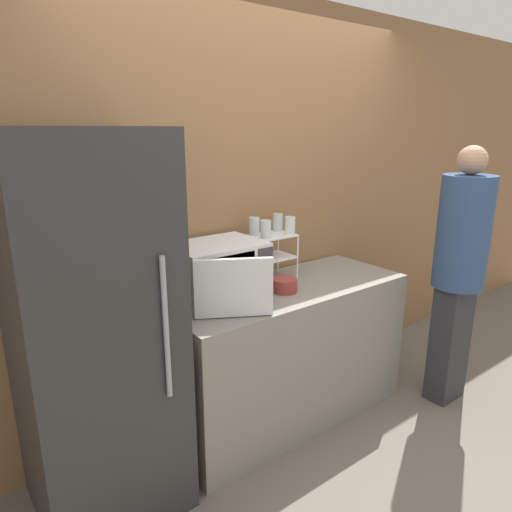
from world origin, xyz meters
name	(u,v)px	position (x,y,z in m)	size (l,w,h in m)	color
ground_plane	(317,436)	(0.00, 0.00, 0.00)	(12.00, 12.00, 0.00)	#6B6056
wall_back	(251,210)	(0.00, 0.67, 1.30)	(8.00, 0.06, 2.60)	olive
counter	(285,352)	(0.00, 0.31, 0.44)	(1.57, 0.63, 0.88)	gray
microwave	(218,271)	(-0.43, 0.40, 1.04)	(0.53, 0.60, 0.32)	silver
dish_rack	(272,247)	(0.01, 0.48, 1.09)	(0.28, 0.20, 0.29)	white
glass_front_left	(266,229)	(-0.08, 0.42, 1.23)	(0.06, 0.06, 0.11)	silver
glass_back_right	(278,222)	(0.11, 0.54, 1.23)	(0.06, 0.06, 0.11)	silver
glass_front_right	(290,226)	(0.11, 0.42, 1.23)	(0.06, 0.06, 0.11)	silver
glass_back_left	(254,226)	(-0.08, 0.53, 1.23)	(0.06, 0.06, 0.11)	silver
bowl	(285,285)	(-0.06, 0.25, 0.92)	(0.15, 0.15, 0.08)	maroon
person	(459,264)	(1.01, -0.22, 0.97)	(0.32, 0.32, 1.71)	#2D2D33
refrigerator	(94,333)	(-1.17, 0.30, 0.91)	(0.66, 0.68, 1.82)	#2D2D2D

